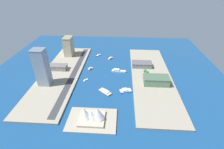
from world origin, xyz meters
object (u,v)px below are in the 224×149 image
patrol_launch_navy (99,55)px  carpark_squat_concrete (56,67)px  catamaran_blue (125,90)px  tugboat_red (91,69)px  water_taxi_orange (111,58)px  warehouse_low_gray (142,64)px  barge_flat_brown (105,92)px  office_block_beige (69,46)px  traffic_light_waterfront (81,64)px  van_white (84,55)px  opera_landmark (93,115)px  pickup_red (69,81)px  terminal_long_green (156,80)px  tower_tall_glass (42,67)px  sailboat_small_white (86,80)px  sedan_silver (80,57)px  ferry_white_commuter (118,71)px

patrol_launch_navy → carpark_squat_concrete: size_ratio=0.28×
catamaran_blue → tugboat_red: bearing=-44.4°
water_taxi_orange → warehouse_low_gray: (-64.62, 36.45, 6.01)m
barge_flat_brown → water_taxi_orange: 121.31m
patrol_launch_navy → office_block_beige: 69.32m
tugboat_red → traffic_light_waterfront: bearing=-18.4°
warehouse_low_gray → traffic_light_waterfront: size_ratio=6.03×
warehouse_low_gray → carpark_squat_concrete: size_ratio=0.91×
van_white → opera_landmark: (-50.49, 189.86, 5.96)m
van_white → opera_landmark: size_ratio=0.13×
tugboat_red → carpark_squat_concrete: carpark_squat_concrete is taller
van_white → warehouse_low_gray: bearing=159.9°
tugboat_red → warehouse_low_gray: size_ratio=0.29×
pickup_red → traffic_light_waterfront: traffic_light_waterfront is taller
patrol_launch_navy → tugboat_red: (7.43, 64.54, 0.51)m
patrol_launch_navy → van_white: size_ratio=2.87×
catamaran_blue → terminal_long_green: size_ratio=0.49×
tower_tall_glass → warehouse_low_gray: bearing=-157.0°
catamaran_blue → tower_tall_glass: bearing=-3.8°
barge_flat_brown → warehouse_low_gray: bearing=-127.2°
catamaran_blue → tower_tall_glass: 137.90m
opera_landmark → warehouse_low_gray: bearing=-117.2°
sailboat_small_white → pickup_red: 28.95m
sedan_silver → ferry_white_commuter: bearing=147.9°
water_taxi_orange → van_white: 60.88m
carpark_squat_concrete → catamaran_blue: bearing=156.6°
ferry_white_commuter → barge_flat_brown: (18.81, 65.64, -0.81)m
ferry_white_commuter → office_block_beige: (112.73, -64.64, 21.42)m
patrol_launch_navy → traffic_light_waterfront: bearing=64.3°
barge_flat_brown → tugboat_red: (36.11, -71.94, 0.11)m
tugboat_red → sailboat_small_white: bearing=87.6°
traffic_light_waterfront → van_white: bearing=-85.9°
sailboat_small_white → office_block_beige: size_ratio=0.28×
water_taxi_orange → traffic_light_waterfront: bearing=37.0°
sedan_silver → carpark_squat_concrete: bearing=58.4°
tower_tall_glass → sedan_silver: (-35.04, -105.18, -30.12)m
terminal_long_green → patrol_launch_navy: bearing=-44.9°
sailboat_small_white → office_block_beige: bearing=-60.3°
barge_flat_brown → office_block_beige: 162.13m
tugboat_red → catamaran_blue: bearing=135.6°
water_taxi_orange → office_block_beige: (93.82, -8.97, 22.15)m
barge_flat_brown → catamaran_blue: 32.34m
catamaran_blue → tower_tall_glass: tower_tall_glass is taller
ferry_white_commuter → tugboat_red: ferry_white_commuter is taller
ferry_white_commuter → catamaran_blue: size_ratio=1.38×
patrol_launch_navy → traffic_light_waterfront: traffic_light_waterfront is taller
catamaran_blue → ferry_white_commuter: bearing=-77.8°
warehouse_low_gray → sedan_silver: bearing=-14.7°
sailboat_small_white → opera_landmark: bearing=107.1°
warehouse_low_gray → pickup_red: bearing=25.6°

